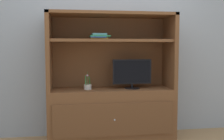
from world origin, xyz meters
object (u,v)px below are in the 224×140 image
media_console (111,101)px  tv_monitor (132,73)px  potted_plant (88,86)px  magazine_stack (99,37)px

media_console → tv_monitor: (0.27, -0.04, 0.37)m
potted_plant → magazine_stack: 0.66m
potted_plant → magazine_stack: magazine_stack is taller
media_console → tv_monitor: 0.46m
magazine_stack → media_console: bearing=2.9°
media_console → potted_plant: (-0.32, -0.04, 0.21)m
tv_monitor → magazine_stack: magazine_stack is taller
tv_monitor → magazine_stack: 0.65m
potted_plant → media_console: bearing=7.5°
media_console → magazine_stack: (-0.16, -0.01, 0.85)m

